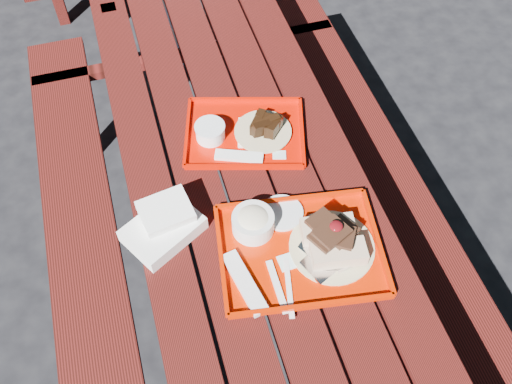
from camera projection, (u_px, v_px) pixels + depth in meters
ground at (246, 276)px, 2.44m from camera, size 60.00×60.00×0.00m
picnic_table_near at (244, 202)px, 1.99m from camera, size 1.41×2.40×0.75m
near_tray at (299, 240)px, 1.64m from camera, size 0.52×0.43×0.15m
far_tray at (243, 133)px, 1.90m from camera, size 0.46×0.40×0.07m
white_cloth at (164, 224)px, 1.67m from camera, size 0.26×0.24×0.09m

